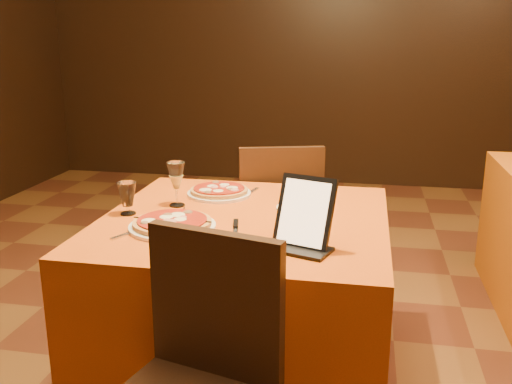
% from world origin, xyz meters
% --- Properties ---
extents(wall_back, '(6.00, 0.01, 2.80)m').
position_xyz_m(wall_back, '(0.00, 3.50, 1.40)').
color(wall_back, black).
rests_on(wall_back, floor).
extents(main_table, '(1.10, 1.10, 0.75)m').
position_xyz_m(main_table, '(-0.26, -0.05, 0.38)').
color(main_table, '#C54D0C').
rests_on(main_table, floor).
extents(chair_main_far, '(0.54, 0.54, 0.91)m').
position_xyz_m(chair_main_far, '(-0.26, 0.76, 0.46)').
color(chair_main_far, black).
rests_on(chair_main_far, floor).
extents(pizza_near, '(0.32, 0.32, 0.03)m').
position_xyz_m(pizza_near, '(-0.49, -0.24, 0.77)').
color(pizza_near, white).
rests_on(pizza_near, main_table).
extents(pizza_far, '(0.28, 0.28, 0.03)m').
position_xyz_m(pizza_far, '(-0.44, 0.23, 0.77)').
color(pizza_far, white).
rests_on(pizza_far, main_table).
extents(cutlet_dish, '(0.22, 0.22, 0.03)m').
position_xyz_m(cutlet_dish, '(-0.04, 0.08, 0.76)').
color(cutlet_dish, white).
rests_on(cutlet_dish, main_table).
extents(wine_glass, '(0.08, 0.08, 0.19)m').
position_xyz_m(wine_glass, '(-0.57, 0.04, 0.84)').
color(wine_glass, '#F1F38A').
rests_on(wine_glass, main_table).
extents(water_glass, '(0.07, 0.07, 0.13)m').
position_xyz_m(water_glass, '(-0.72, -0.11, 0.81)').
color(water_glass, silver).
rests_on(water_glass, main_table).
extents(tablet, '(0.22, 0.16, 0.24)m').
position_xyz_m(tablet, '(0.00, -0.33, 0.87)').
color(tablet, black).
rests_on(tablet, main_table).
extents(knife, '(0.06, 0.21, 0.01)m').
position_xyz_m(knife, '(-0.25, -0.25, 0.75)').
color(knife, '#AAA9AF').
rests_on(knife, main_table).
extents(fork_near, '(0.08, 0.14, 0.01)m').
position_xyz_m(fork_near, '(-0.63, -0.33, 0.75)').
color(fork_near, silver).
rests_on(fork_near, main_table).
extents(fork_far, '(0.05, 0.15, 0.01)m').
position_xyz_m(fork_far, '(-0.30, 0.30, 0.75)').
color(fork_far, silver).
rests_on(fork_far, main_table).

